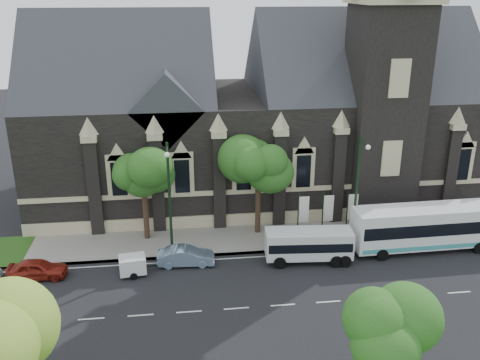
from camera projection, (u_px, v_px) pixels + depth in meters
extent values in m
plane|color=black|center=(236.00, 308.00, 33.31)|extent=(160.00, 160.00, 0.00)
cube|color=gray|center=(223.00, 240.00, 42.12)|extent=(80.00, 5.00, 0.15)
cube|color=black|center=(254.00, 144.00, 50.17)|extent=(40.00, 15.00, 10.00)
cube|color=#2B2E32|center=(122.00, 95.00, 47.04)|extent=(16.00, 15.00, 15.00)
cube|color=#2B2E32|center=(359.00, 90.00, 49.59)|extent=(20.00, 15.00, 15.00)
cube|color=#2B2E32|center=(167.00, 105.00, 43.32)|extent=(6.00, 6.00, 6.00)
cube|color=black|center=(382.00, 114.00, 44.35)|extent=(5.50, 5.50, 18.00)
cube|color=tan|center=(393.00, 0.00, 41.15)|extent=(6.20, 6.20, 0.60)
cube|color=tan|center=(267.00, 190.00, 43.79)|extent=(40.00, 0.22, 0.40)
cube|color=tan|center=(267.00, 219.00, 44.69)|extent=(40.00, 0.25, 1.20)
cube|color=black|center=(244.00, 174.00, 42.87)|extent=(1.20, 0.12, 2.80)
sphere|color=#27581B|center=(393.00, 335.00, 23.61)|extent=(3.20, 3.20, 3.20)
sphere|color=#27581B|center=(402.00, 315.00, 24.03)|extent=(2.40, 2.40, 2.40)
cylinder|color=black|center=(258.00, 211.00, 42.74)|extent=(0.44, 0.44, 3.96)
sphere|color=#27581B|center=(258.00, 169.00, 41.46)|extent=(3.84, 3.84, 3.84)
sphere|color=#27581B|center=(266.00, 157.00, 41.96)|extent=(2.88, 2.88, 2.88)
cylinder|color=black|center=(146.00, 217.00, 41.70)|extent=(0.44, 0.44, 3.96)
sphere|color=#27581B|center=(143.00, 174.00, 40.45)|extent=(3.68, 3.68, 3.68)
sphere|color=#27581B|center=(152.00, 163.00, 40.93)|extent=(2.76, 2.76, 2.76)
cylinder|color=black|center=(356.00, 193.00, 39.69)|extent=(0.20, 0.20, 9.00)
cylinder|color=black|center=(364.00, 143.00, 37.48)|extent=(0.10, 1.60, 0.10)
sphere|color=silver|center=(368.00, 147.00, 36.77)|extent=(0.36, 0.36, 0.36)
cylinder|color=black|center=(170.00, 202.00, 38.07)|extent=(0.20, 0.20, 9.00)
cylinder|color=black|center=(167.00, 150.00, 35.87)|extent=(0.10, 1.60, 0.10)
sphere|color=silver|center=(167.00, 155.00, 35.16)|extent=(0.36, 0.36, 0.36)
cylinder|color=black|center=(298.00, 217.00, 41.68)|extent=(0.10, 0.10, 4.00)
cube|color=white|center=(304.00, 209.00, 41.53)|extent=(0.80, 0.04, 2.20)
cylinder|color=black|center=(323.00, 215.00, 41.91)|extent=(0.10, 0.10, 4.00)
cube|color=white|center=(328.00, 208.00, 41.76)|extent=(0.80, 0.04, 2.20)
cylinder|color=black|center=(347.00, 214.00, 42.14)|extent=(0.10, 0.10, 4.00)
cube|color=white|center=(353.00, 207.00, 41.99)|extent=(0.80, 0.04, 2.20)
cube|color=white|center=(430.00, 226.00, 40.19)|extent=(12.03, 2.76, 3.04)
cube|color=black|center=(430.00, 223.00, 40.12)|extent=(11.55, 2.79, 0.98)
cube|color=teal|center=(428.00, 240.00, 40.61)|extent=(11.55, 2.78, 0.35)
cylinder|color=black|center=(382.00, 255.00, 38.99)|extent=(0.91, 0.30, 0.90)
cylinder|color=black|center=(370.00, 240.00, 41.30)|extent=(0.91, 0.30, 0.90)
cylinder|color=black|center=(479.00, 248.00, 40.05)|extent=(0.91, 0.30, 0.90)
cylinder|color=black|center=(462.00, 233.00, 42.37)|extent=(0.91, 0.30, 0.90)
cylinder|color=black|center=(475.00, 232.00, 42.53)|extent=(0.91, 0.30, 0.90)
cube|color=silver|center=(309.00, 243.00, 38.56)|extent=(6.48, 2.48, 2.00)
cube|color=black|center=(309.00, 243.00, 38.54)|extent=(6.23, 2.50, 0.69)
cylinder|color=black|center=(280.00, 263.00, 37.88)|extent=(0.92, 0.35, 0.90)
cylinder|color=black|center=(277.00, 250.00, 39.75)|extent=(0.92, 0.35, 0.90)
cylinder|color=black|center=(336.00, 262.00, 38.06)|extent=(0.92, 0.35, 0.90)
cylinder|color=black|center=(331.00, 249.00, 39.93)|extent=(0.92, 0.35, 0.90)
cylinder|color=black|center=(345.00, 261.00, 38.09)|extent=(0.92, 0.35, 0.90)
cylinder|color=black|center=(339.00, 248.00, 39.95)|extent=(0.92, 0.35, 0.90)
cube|color=silver|center=(132.00, 264.00, 36.91)|extent=(1.99, 1.60, 1.19)
cylinder|color=black|center=(134.00, 276.00, 36.49)|extent=(0.53, 0.25, 0.51)
cylinder|color=black|center=(132.00, 267.00, 37.73)|extent=(0.53, 0.25, 0.51)
cylinder|color=black|center=(150.00, 266.00, 37.31)|extent=(1.10, 0.23, 0.08)
imported|color=#7F9AB8|center=(186.00, 256.00, 38.31)|extent=(4.24, 1.68, 1.37)
imported|color=maroon|center=(37.00, 269.00, 36.59)|extent=(4.11, 1.79, 1.38)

